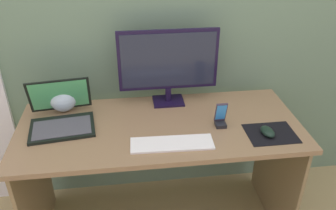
% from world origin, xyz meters
% --- Properties ---
extents(wall_back, '(6.00, 0.04, 2.50)m').
position_xyz_m(wall_back, '(0.00, 0.42, 1.25)').
color(wall_back, slate).
rests_on(wall_back, ground_plane).
extents(desk, '(1.51, 0.64, 0.76)m').
position_xyz_m(desk, '(0.00, 0.00, 0.60)').
color(desk, olive).
rests_on(desk, ground_plane).
extents(monitor, '(0.56, 0.14, 0.44)m').
position_xyz_m(monitor, '(0.08, 0.24, 1.00)').
color(monitor, black).
rests_on(monitor, desk).
extents(laptop, '(0.36, 0.35, 0.23)m').
position_xyz_m(laptop, '(-0.52, 0.07, 0.80)').
color(laptop, black).
rests_on(laptop, desk).
extents(fishbowl, '(0.16, 0.16, 0.16)m').
position_xyz_m(fishbowl, '(-0.52, 0.23, 0.83)').
color(fishbowl, silver).
rests_on(fishbowl, desk).
extents(keyboard_external, '(0.41, 0.14, 0.01)m').
position_xyz_m(keyboard_external, '(0.04, -0.18, 0.76)').
color(keyboard_external, white).
rests_on(keyboard_external, desk).
extents(mousepad, '(0.25, 0.20, 0.00)m').
position_xyz_m(mousepad, '(0.56, -0.16, 0.76)').
color(mousepad, black).
rests_on(mousepad, desk).
extents(mouse, '(0.07, 0.11, 0.04)m').
position_xyz_m(mouse, '(0.53, -0.16, 0.78)').
color(mouse, black).
rests_on(mouse, mousepad).
extents(phone_in_dock, '(0.06, 0.06, 0.14)m').
position_xyz_m(phone_in_dock, '(0.32, -0.05, 0.80)').
color(phone_in_dock, black).
rests_on(phone_in_dock, desk).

